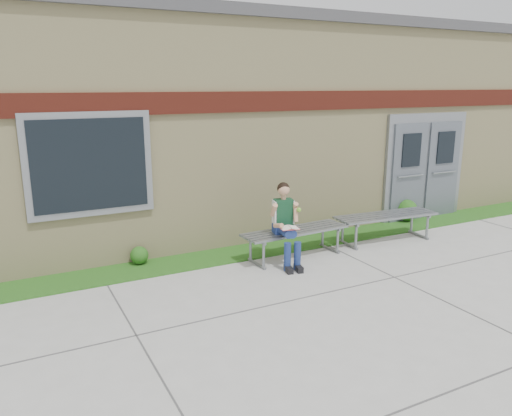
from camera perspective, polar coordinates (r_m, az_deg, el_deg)
ground at (r=7.08m, az=12.24°, el=-10.48°), size 80.00×80.00×0.00m
grass_strip at (r=9.08m, az=1.80°, el=-4.56°), size 16.00×0.80×0.02m
school_building at (r=11.71m, az=-6.32°, el=10.00°), size 16.20×6.22×4.20m
bench_left at (r=8.53m, az=4.50°, el=-3.20°), size 1.93×0.64×0.49m
bench_right at (r=9.70m, az=14.61°, el=-1.39°), size 2.04×0.72×0.52m
girl at (r=8.12m, az=3.43°, el=-1.58°), size 0.47×0.81×1.35m
shrub_mid at (r=8.44m, az=-13.20°, el=-5.28°), size 0.29×0.29×0.29m
shrub_east at (r=11.23m, az=16.83°, el=-0.25°), size 0.47×0.47×0.47m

